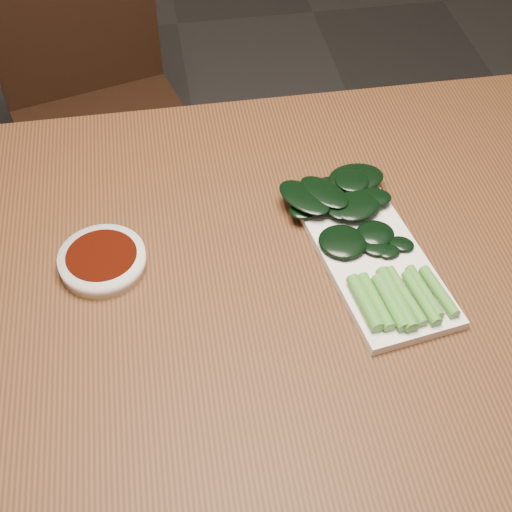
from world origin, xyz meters
name	(u,v)px	position (x,y,z in m)	size (l,w,h in m)	color
ground	(260,502)	(0.00, 0.00, 0.00)	(6.00, 6.00, 0.00)	#2B2828
table	(261,306)	(0.00, 0.00, 0.68)	(1.40, 0.80, 0.75)	#4F2C16
chair_far	(97,100)	(-0.26, 0.82, 0.49)	(0.48, 0.48, 0.89)	black
sauce_bowl	(102,260)	(-0.21, 0.05, 0.76)	(0.12, 0.12, 0.02)	white
serving_plate	(370,253)	(0.15, 0.01, 0.76)	(0.18, 0.33, 0.01)	white
gai_lan	(360,230)	(0.15, 0.04, 0.77)	(0.20, 0.32, 0.02)	#4C9332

